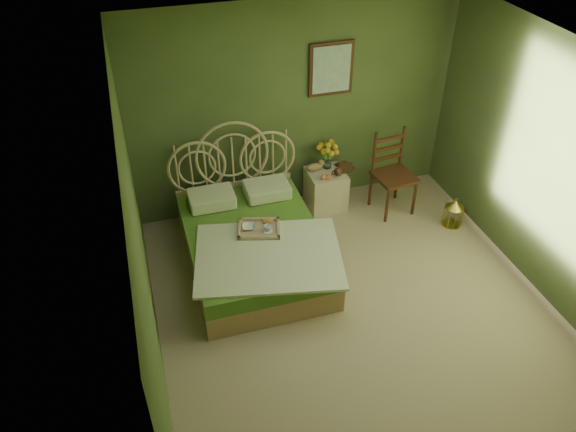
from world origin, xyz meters
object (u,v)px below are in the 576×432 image
object	(u,v)px
nightstand	(326,183)
bed	(253,243)
birdcage	(453,213)
chair	(392,167)

from	to	relation	value
nightstand	bed	bearing A→B (deg)	-144.30
bed	nightstand	bearing A→B (deg)	35.70
bed	nightstand	world-z (taller)	bed
bed	nightstand	size ratio (longest dim) A/B	2.29
nightstand	birdcage	world-z (taller)	nightstand
bed	birdcage	size ratio (longest dim) A/B	6.05
chair	nightstand	bearing A→B (deg)	155.34
birdcage	chair	bearing A→B (deg)	134.16
nightstand	chair	size ratio (longest dim) A/B	0.89
bed	chair	xyz separation A→B (m)	(1.94, 0.59, 0.29)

